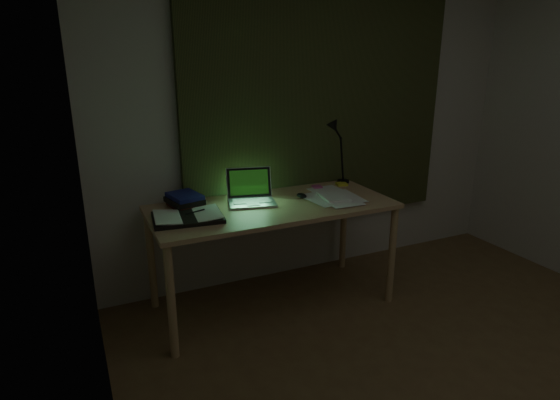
# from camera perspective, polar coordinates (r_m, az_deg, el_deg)

# --- Properties ---
(wall_back) EXTENTS (3.50, 0.00, 2.50)m
(wall_back) POSITION_cam_1_polar(r_m,az_deg,el_deg) (3.69, 4.71, 9.93)
(wall_back) COLOR beige
(wall_back) RESTS_ON ground
(wall_left) EXTENTS (0.00, 4.00, 2.50)m
(wall_left) POSITION_cam_1_polar(r_m,az_deg,el_deg) (1.28, -20.67, -5.80)
(wall_left) COLOR beige
(wall_left) RESTS_ON ground
(curtain) EXTENTS (2.20, 0.06, 2.00)m
(curtain) POSITION_cam_1_polar(r_m,az_deg,el_deg) (3.64, 5.10, 12.98)
(curtain) COLOR #2C341A
(curtain) RESTS_ON wall_back
(desk) EXTENTS (1.65, 0.72, 0.75)m
(desk) POSITION_cam_1_polar(r_m,az_deg,el_deg) (3.30, -0.88, -6.81)
(desk) COLOR tan
(desk) RESTS_ON floor
(laptop) EXTENTS (0.39, 0.42, 0.23)m
(laptop) POSITION_cam_1_polar(r_m,az_deg,el_deg) (3.15, -3.46, 1.46)
(laptop) COLOR silver
(laptop) RESTS_ON desk
(open_textbook) EXTENTS (0.45, 0.35, 0.04)m
(open_textbook) POSITION_cam_1_polar(r_m,az_deg,el_deg) (2.94, -11.19, -2.00)
(open_textbook) COLOR white
(open_textbook) RESTS_ON desk
(book_stack) EXTENTS (0.23, 0.27, 0.09)m
(book_stack) POSITION_cam_1_polar(r_m,az_deg,el_deg) (3.18, -11.43, 0.03)
(book_stack) COLOR white
(book_stack) RESTS_ON desk
(loose_papers) EXTENTS (0.49, 0.51, 0.02)m
(loose_papers) POSITION_cam_1_polar(r_m,az_deg,el_deg) (3.30, 5.51, 0.30)
(loose_papers) COLOR white
(loose_papers) RESTS_ON desk
(mouse) EXTENTS (0.07, 0.10, 0.03)m
(mouse) POSITION_cam_1_polar(r_m,az_deg,el_deg) (3.31, 2.66, 0.54)
(mouse) COLOR black
(mouse) RESTS_ON desk
(sticky_yellow) EXTENTS (0.09, 0.09, 0.02)m
(sticky_yellow) POSITION_cam_1_polar(r_m,az_deg,el_deg) (3.66, 7.53, 1.95)
(sticky_yellow) COLOR yellow
(sticky_yellow) RESTS_ON desk
(sticky_pink) EXTENTS (0.08, 0.08, 0.01)m
(sticky_pink) POSITION_cam_1_polar(r_m,az_deg,el_deg) (3.57, 4.54, 1.61)
(sticky_pink) COLOR #CD5095
(sticky_pink) RESTS_ON desk
(desk_lamp) EXTENTS (0.38, 0.32, 0.51)m
(desk_lamp) POSITION_cam_1_polar(r_m,az_deg,el_deg) (3.68, 7.86, 5.95)
(desk_lamp) COLOR black
(desk_lamp) RESTS_ON desk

